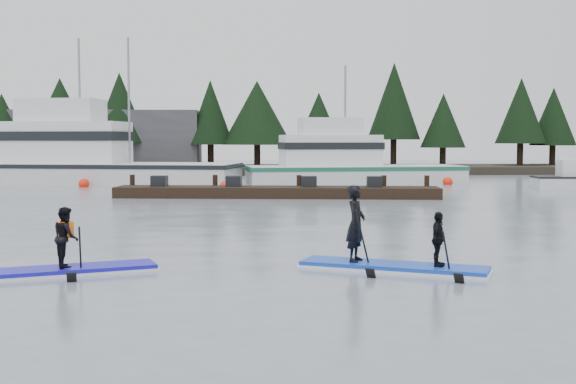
{
  "coord_description": "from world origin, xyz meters",
  "views": [
    {
      "loc": [
        -1.29,
        -15.54,
        2.66
      ],
      "look_at": [
        0.0,
        6.0,
        1.1
      ],
      "focal_mm": 45.0,
      "sensor_mm": 36.0,
      "label": 1
    }
  ],
  "objects": [
    {
      "name": "paddleboard_duo",
      "position": [
        1.64,
        -1.04,
        0.49
      ],
      "size": [
        3.83,
        2.4,
        2.23
      ],
      "rotation": [
        0.0,
        0.0,
        -0.43
      ],
      "color": "#143EC1",
      "rests_on": "ground"
    },
    {
      "name": "far_shore",
      "position": [
        0.0,
        42.0,
        0.3
      ],
      "size": [
        70.0,
        8.0,
        0.6
      ],
      "primitive_type": "cube",
      "color": "#2D281E",
      "rests_on": "ground"
    },
    {
      "name": "buoy_b",
      "position": [
        -2.38,
        23.35,
        0.0
      ],
      "size": [
        0.59,
        0.59,
        0.59
      ],
      "primitive_type": "sphere",
      "color": "#FF230C",
      "rests_on": "ground"
    },
    {
      "name": "waterfront_building",
      "position": [
        -14.0,
        44.0,
        2.5
      ],
      "size": [
        18.0,
        6.0,
        5.0
      ],
      "primitive_type": "cube",
      "color": "#4C4C51",
      "rests_on": "ground"
    },
    {
      "name": "buoy_c",
      "position": [
        10.81,
        26.78,
        0.0
      ],
      "size": [
        0.59,
        0.59,
        0.59
      ],
      "primitive_type": "sphere",
      "color": "#FF230C",
      "rests_on": "ground"
    },
    {
      "name": "ground",
      "position": [
        0.0,
        0.0,
        0.0
      ],
      "size": [
        160.0,
        160.0,
        0.0
      ],
      "primitive_type": "plane",
      "color": "slate",
      "rests_on": "ground"
    },
    {
      "name": "treeline",
      "position": [
        0.0,
        42.0,
        0.0
      ],
      "size": [
        60.0,
        4.0,
        8.0
      ],
      "primitive_type": null,
      "color": "black",
      "rests_on": "ground"
    },
    {
      "name": "paddleboard_solo",
      "position": [
        -4.85,
        -1.07,
        0.38
      ],
      "size": [
        3.58,
        1.93,
        1.8
      ],
      "rotation": [
        0.0,
        0.0,
        0.33
      ],
      "color": "#1813B7",
      "rests_on": "ground"
    },
    {
      "name": "fishing_boat_medium",
      "position": [
        5.2,
        29.1,
        0.57
      ],
      "size": [
        13.73,
        5.22,
        8.13
      ],
      "rotation": [
        0.0,
        0.0,
        0.11
      ],
      "color": "silver",
      "rests_on": "ground"
    },
    {
      "name": "fishing_boat_large",
      "position": [
        -10.92,
        28.88,
        0.74
      ],
      "size": [
        17.88,
        8.22,
        9.79
      ],
      "rotation": [
        0.0,
        0.0,
        -0.21
      ],
      "color": "silver",
      "rests_on": "ground"
    },
    {
      "name": "buoy_a",
      "position": [
        -10.42,
        25.88,
        0.0
      ],
      "size": [
        0.61,
        0.61,
        0.61
      ],
      "primitive_type": "sphere",
      "color": "#FF230C",
      "rests_on": "ground"
    },
    {
      "name": "floating_dock",
      "position": [
        0.18,
        17.74,
        0.25
      ],
      "size": [
        15.06,
        3.66,
        0.5
      ],
      "primitive_type": "cube",
      "rotation": [
        0.0,
        0.0,
        -0.11
      ],
      "color": "black",
      "rests_on": "ground"
    }
  ]
}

